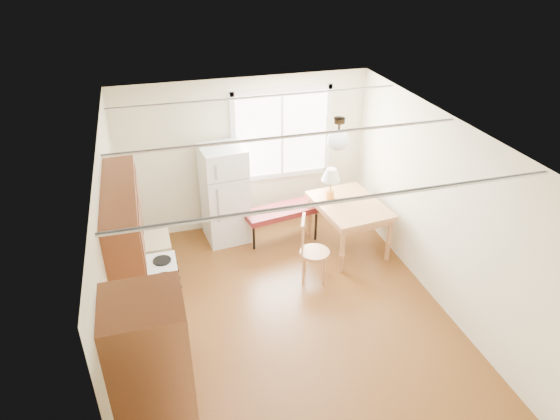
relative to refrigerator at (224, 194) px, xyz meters
name	(u,v)px	position (x,y,z in m)	size (l,w,h in m)	color
room_shell	(291,234)	(0.44, -2.12, 0.46)	(4.60, 5.60, 2.62)	#4D290F
kitchen_run	(151,323)	(-1.28, -2.75, 0.05)	(0.65, 3.40, 2.20)	brown
window_unit	(282,134)	(1.04, 0.35, 0.76)	(1.64, 0.05, 1.51)	white
pendant_light	(338,138)	(1.14, -1.72, 1.45)	(0.26, 0.26, 0.40)	#302315
refrigerator	(224,194)	(0.00, 0.00, 0.00)	(0.71, 0.71, 1.58)	white
bench	(282,212)	(0.86, -0.30, -0.29)	(1.28, 0.65, 0.56)	#5C1618
dining_table	(349,209)	(1.78, -0.80, -0.11)	(1.06, 1.34, 0.78)	#A96E41
chair	(309,245)	(0.92, -1.40, -0.24)	(0.47, 0.47, 0.96)	#A96E41
table_lamp	(331,177)	(1.55, -0.55, 0.35)	(0.29, 0.29, 0.50)	#C4883F
coffee_maker	(150,336)	(-1.28, -3.16, 0.24)	(0.21, 0.26, 0.36)	black
kettle	(140,312)	(-1.36, -2.73, 0.20)	(0.11, 0.11, 0.21)	red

